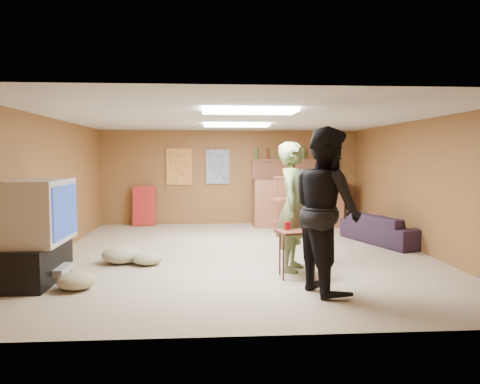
{
  "coord_description": "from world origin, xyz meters",
  "views": [
    {
      "loc": [
        -0.54,
        -7.52,
        1.59
      ],
      "look_at": [
        0.0,
        0.2,
        1.0
      ],
      "focal_mm": 35.0,
      "sensor_mm": 36.0,
      "label": 1
    }
  ],
  "objects": [
    {
      "name": "cup_red_near",
      "position": [
        0.5,
        -1.47,
        0.68
      ],
      "size": [
        0.09,
        0.09,
        0.11
      ],
      "primitive_type": "cylinder",
      "rotation": [
        0.0,
        0.0,
        0.08
      ],
      "color": "#B40C13",
      "rests_on": "tray_table"
    },
    {
      "name": "folding_chair_stack",
      "position": [
        -2.0,
        3.3,
        0.45
      ],
      "size": [
        0.5,
        0.26,
        0.91
      ],
      "primitive_type": "cube",
      "rotation": [
        -0.14,
        0.0,
        0.0
      ],
      "color": "red",
      "rests_on": "ground"
    },
    {
      "name": "ground",
      "position": [
        0.0,
        0.0,
        0.0
      ],
      "size": [
        7.0,
        7.0,
        0.0
      ],
      "primitive_type": "plane",
      "color": "tan",
      "rests_on": "ground"
    },
    {
      "name": "wall_right",
      "position": [
        3.0,
        0.0,
        1.1
      ],
      "size": [
        0.02,
        7.0,
        2.2
      ],
      "primitive_type": "cube",
      "color": "brown",
      "rests_on": "ground"
    },
    {
      "name": "tray_table",
      "position": [
        0.63,
        -1.53,
        0.31
      ],
      "size": [
        0.55,
        0.48,
        0.62
      ],
      "primitive_type": "cube",
      "rotation": [
        0.0,
        0.0,
        0.21
      ],
      "color": "#472116",
      "rests_on": "ground"
    },
    {
      "name": "bottle_row",
      "position": [
        1.3,
        3.38,
        1.65
      ],
      "size": [
        1.48,
        0.08,
        0.26
      ],
      "primitive_type": null,
      "color": "#3F7233",
      "rests_on": "bar_shelf"
    },
    {
      "name": "cushion_mid",
      "position": [
        -1.42,
        -0.67,
        0.1
      ],
      "size": [
        0.5,
        0.5,
        0.2
      ],
      "primitive_type": "ellipsoid",
      "rotation": [
        0.0,
        0.0,
        0.14
      ],
      "color": "tan",
      "rests_on": "ground"
    },
    {
      "name": "cushion_near_tv",
      "position": [
        -1.83,
        -0.53,
        0.13
      ],
      "size": [
        0.71,
        0.71,
        0.26
      ],
      "primitive_type": "ellipsoid",
      "rotation": [
        0.0,
        0.0,
        0.28
      ],
      "color": "tan",
      "rests_on": "ground"
    },
    {
      "name": "cup_red_far",
      "position": [
        0.71,
        -1.59,
        0.68
      ],
      "size": [
        0.1,
        0.1,
        0.11
      ],
      "primitive_type": "cylinder",
      "rotation": [
        0.0,
        0.0,
        0.3
      ],
      "color": "#B40C13",
      "rests_on": "tray_table"
    },
    {
      "name": "tv_screen",
      "position": [
        -2.34,
        -1.5,
        0.9
      ],
      "size": [
        0.02,
        0.95,
        0.65
      ],
      "primitive_type": "cube",
      "color": "navy",
      "rests_on": "tv_body"
    },
    {
      "name": "ceiling_panel_front",
      "position": [
        0.0,
        -1.5,
        2.17
      ],
      "size": [
        1.2,
        0.6,
        0.04
      ],
      "primitive_type": "cube",
      "color": "white",
      "rests_on": "ceiling"
    },
    {
      "name": "person_black",
      "position": [
        0.86,
        -2.15,
        0.97
      ],
      "size": [
        0.95,
        1.1,
        1.93
      ],
      "primitive_type": "imported",
      "rotation": [
        0.0,
        0.0,
        1.83
      ],
      "color": "black",
      "rests_on": "ground"
    },
    {
      "name": "wall_left",
      "position": [
        -3.0,
        0.0,
        1.1
      ],
      "size": [
        0.02,
        7.0,
        2.2
      ],
      "primitive_type": "cube",
      "color": "brown",
      "rests_on": "ground"
    },
    {
      "name": "bar_stool_right",
      "position": [
        1.88,
        2.68,
        0.65
      ],
      "size": [
        0.53,
        0.53,
        1.31
      ],
      "primitive_type": null,
      "rotation": [
        0.0,
        0.0,
        -0.34
      ],
      "color": "brown",
      "rests_on": "ground"
    },
    {
      "name": "poster_left",
      "position": [
        -1.2,
        3.46,
        1.35
      ],
      "size": [
        0.6,
        0.03,
        0.85
      ],
      "primitive_type": "cube",
      "color": "#BF3F26",
      "rests_on": "wall_back"
    },
    {
      "name": "poster_right",
      "position": [
        -0.3,
        3.46,
        1.35
      ],
      "size": [
        0.55,
        0.03,
        0.8
      ],
      "primitive_type": "cube",
      "color": "#334C99",
      "rests_on": "wall_back"
    },
    {
      "name": "wall_front",
      "position": [
        0.0,
        -3.5,
        1.1
      ],
      "size": [
        6.0,
        0.02,
        2.2
      ],
      "primitive_type": "cube",
      "color": "brown",
      "rests_on": "ground"
    },
    {
      "name": "ceiling_panel_back",
      "position": [
        0.0,
        1.2,
        2.17
      ],
      "size": [
        1.2,
        0.6,
        0.04
      ],
      "primitive_type": "cube",
      "color": "white",
      "rests_on": "ceiling"
    },
    {
      "name": "bar_backing",
      "position": [
        1.5,
        3.42,
        1.2
      ],
      "size": [
        2.0,
        0.14,
        0.6
      ],
      "primitive_type": "cube",
      "color": "brown",
      "rests_on": "bar_counter"
    },
    {
      "name": "bar_counter",
      "position": [
        1.5,
        2.95,
        0.55
      ],
      "size": [
        2.0,
        0.6,
        1.1
      ],
      "primitive_type": "cube",
      "color": "brown",
      "rests_on": "ground"
    },
    {
      "name": "bar_shelf",
      "position": [
        1.5,
        3.4,
        1.5
      ],
      "size": [
        2.0,
        0.18,
        0.05
      ],
      "primitive_type": "cube",
      "color": "brown",
      "rests_on": "bar_backing"
    },
    {
      "name": "person_olive",
      "position": [
        0.65,
        -1.13,
        0.89
      ],
      "size": [
        0.64,
        0.76,
        1.79
      ],
      "primitive_type": "imported",
      "rotation": [
        0.0,
        0.0,
        1.2
      ],
      "color": "#5C6D3F",
      "rests_on": "ground"
    },
    {
      "name": "bar_lip",
      "position": [
        1.5,
        2.7,
        1.1
      ],
      "size": [
        2.1,
        0.12,
        0.05
      ],
      "primitive_type": "cube",
      "color": "#472116",
      "rests_on": "bar_counter"
    },
    {
      "name": "cushion_far",
      "position": [
        -2.11,
        -1.89,
        0.1
      ],
      "size": [
        0.56,
        0.56,
        0.21
      ],
      "primitive_type": "ellipsoid",
      "rotation": [
        0.0,
        0.0,
        0.23
      ],
      "color": "tan",
      "rests_on": "ground"
    },
    {
      "name": "sofa",
      "position": [
        2.7,
        0.78,
        0.27
      ],
      "size": [
        1.23,
        1.95,
        0.53
      ],
      "primitive_type": "imported",
      "rotation": [
        0.0,
        0.0,
        1.88
      ],
      "color": "black",
      "rests_on": "ground"
    },
    {
      "name": "wall_back",
      "position": [
        0.0,
        3.5,
        1.1
      ],
      "size": [
        6.0,
        0.02,
        2.2
      ],
      "primitive_type": "cube",
      "color": "brown",
      "rests_on": "ground"
    },
    {
      "name": "tv_stand",
      "position": [
        -2.72,
        -1.5,
        0.25
      ],
      "size": [
        0.55,
        1.3,
        0.5
      ],
      "primitive_type": "cube",
      "color": "black",
      "rests_on": "ground"
    },
    {
      "name": "ceiling",
      "position": [
        0.0,
        0.0,
        2.2
      ],
      "size": [
        6.0,
        7.0,
        0.02
      ],
      "primitive_type": "cube",
      "color": "silver",
      "rests_on": "ground"
    },
    {
      "name": "bar_stool_left",
      "position": [
        0.98,
        1.97,
        0.54
      ],
      "size": [
        0.42,
        0.42,
        1.08
      ],
      "primitive_type": null,
      "rotation": [
        0.0,
        0.0,
        0.25
      ],
      "color": "brown",
      "rests_on": "ground"
    },
    {
      "name": "dvd_box",
      "position": [
        -2.5,
        -1.5,
        0.15
      ],
      "size": [
        0.35,
        0.5,
        0.08
      ],
      "primitive_type": "cube",
      "color": "#B2B2B7",
      "rests_on": "tv_stand"
    },
    {
      "name": "cup_blue",
      "position": [
        0.77,
        -1.45,
        0.68
      ],
      "size": [
        0.09,
        0.09,
        0.11
      ],
      "primitive_type": "cylinder",
      "rotation": [
        0.0,
        0.0,
        0.14
      ],
      "color": "navy",
      "rests_on": "tray_table"
    },
    {
      "name": "tv_body",
      "position": [
        -2.65,
        -1.5,
        0.9
      ],
      "size": [
        0.6,
        1.1,
        0.8
      ],
      "primitive_type": "cube",
      "color": "#B2B2B7",
      "rests_on": "tv_stand"
    }
  ]
}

